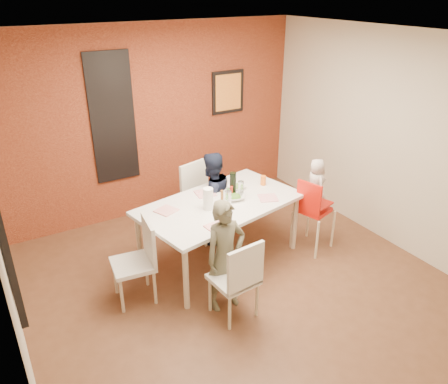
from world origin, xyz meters
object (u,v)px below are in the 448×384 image
chair_near (238,277)px  chair_left (140,257)px  child_near (225,256)px  toddler (316,185)px  chair_far (201,196)px  dining_table (220,208)px  wine_bottle (233,184)px  high_chair (313,208)px  child_far (211,199)px  paper_towel_roll (208,199)px

chair_near → chair_left: bearing=-53.8°
child_near → toddler: bearing=14.5°
toddler → chair_near: bearing=125.1°
chair_far → child_near: (-0.49, -1.45, 0.05)m
toddler → chair_left: bearing=97.7°
dining_table → wine_bottle: 0.33m
high_chair → child_far: bearing=34.6°
chair_far → toddler: (1.05, -1.05, 0.33)m
child_near → child_far: (0.51, 1.21, 0.01)m
chair_left → wine_bottle: bearing=109.0°
high_chair → child_far: size_ratio=0.78×
wine_bottle → child_far: bearing=107.8°
chair_far → chair_left: size_ratio=1.10×
high_chair → wine_bottle: size_ratio=3.28×
chair_near → wine_bottle: (0.61, 1.10, 0.44)m
high_chair → wine_bottle: wine_bottle is taller
chair_left → toddler: 2.28m
chair_near → paper_towel_roll: paper_towel_roll is taller
chair_far → paper_towel_roll: (-0.30, -0.76, 0.36)m
chair_near → paper_towel_roll: (0.18, 0.94, 0.42)m
chair_left → wine_bottle: (1.33, 0.28, 0.43)m
chair_far → dining_table: bearing=-113.3°
chair_far → wine_bottle: (0.13, -0.59, 0.38)m
chair_near → chair_left: 1.09m
chair_near → toddler: size_ratio=1.38×
chair_far → chair_left: bearing=-159.0°
wine_bottle → paper_towel_roll: (-0.43, -0.17, -0.02)m
child_near → dining_table: bearing=62.8°
chair_far → child_near: 1.53m
dining_table → toddler: (1.15, -0.36, 0.18)m
chair_near → high_chair: high_chair is taller
wine_bottle → child_near: bearing=-125.8°
dining_table → child_near: child_near is taller
chair_near → wine_bottle: bearing=-124.0°
dining_table → paper_towel_roll: bearing=-159.7°
dining_table → chair_near: chair_near is taller
dining_table → child_far: (0.12, 0.44, -0.10)m
chair_far → high_chair: chair_far is taller
toddler → dining_table: bearing=84.5°
paper_towel_roll → child_near: bearing=-105.1°
chair_far → chair_near: bearing=-120.9°
high_chair → chair_left: bearing=68.9°
dining_table → chair_left: bearing=-170.2°
dining_table → toddler: toddler is taller
child_far → wine_bottle: (0.11, -0.34, 0.32)m
chair_far → wine_bottle: 0.71m
chair_near → child_near: bearing=-93.2°
high_chair → toddler: 0.32m
child_far → wine_bottle: bearing=97.3°
child_near → wine_bottle: 1.11m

